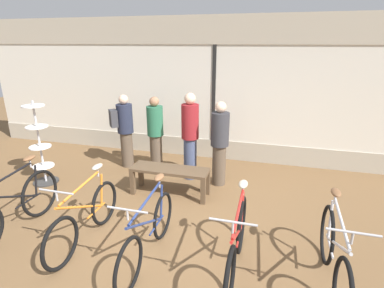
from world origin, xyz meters
name	(u,v)px	position (x,y,z in m)	size (l,w,h in m)	color
ground_plane	(165,240)	(0.00, 0.00, 0.00)	(24.00, 24.00, 0.00)	brown
shop_back_wall	(214,89)	(0.00, 3.33, 1.64)	(12.00, 0.08, 3.20)	#B2A893
bicycle_far_left	(13,208)	(-2.13, -0.41, 0.41)	(0.46, 1.82, 1.06)	black
bicycle_left	(85,218)	(-1.03, -0.31, 0.37)	(0.46, 1.66, 1.01)	black
bicycle_center	(148,234)	(-0.05, -0.41, 0.38)	(0.46, 1.71, 1.01)	black
bicycle_right	(236,247)	(1.05, -0.42, 0.41)	(0.46, 1.80, 1.06)	black
bicycle_far_right	(334,257)	(2.11, -0.31, 0.41)	(0.46, 1.74, 1.05)	black
accessory_rack	(41,150)	(-2.92, 1.10, 0.68)	(0.48, 0.48, 1.64)	#333333
display_bench	(170,173)	(-0.37, 1.30, 0.42)	(1.40, 0.44, 0.51)	brown
customer_near_rack	(125,129)	(-1.75, 2.29, 0.86)	(0.55, 0.54, 1.61)	brown
customer_by_window	(155,133)	(-1.04, 2.31, 0.83)	(0.48, 0.48, 1.60)	brown
customer_mid_floor	(190,135)	(-0.21, 2.08, 0.92)	(0.48, 0.48, 1.75)	#424C6B
customer_near_bench	(220,142)	(0.41, 1.95, 0.86)	(0.43, 0.43, 1.64)	brown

